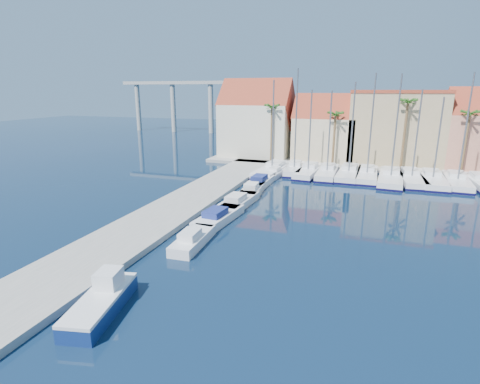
% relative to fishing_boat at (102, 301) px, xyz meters
% --- Properties ---
extents(ground, '(260.00, 260.00, 0.00)m').
position_rel_fishing_boat_xyz_m(ground, '(4.10, 2.94, -0.67)').
color(ground, '#081C30').
rests_on(ground, ground).
extents(quay_west, '(6.00, 77.00, 0.50)m').
position_rel_fishing_boat_xyz_m(quay_west, '(-4.90, 16.44, -0.42)').
color(quay_west, gray).
rests_on(quay_west, ground).
extents(shore_north, '(54.00, 16.00, 0.50)m').
position_rel_fishing_boat_xyz_m(shore_north, '(14.10, 50.94, -0.42)').
color(shore_north, gray).
rests_on(shore_north, ground).
extents(fishing_boat, '(3.05, 6.00, 2.01)m').
position_rel_fishing_boat_xyz_m(fishing_boat, '(0.00, 0.00, 0.00)').
color(fishing_boat, navy).
rests_on(fishing_boat, ground).
extents(motorboat_west_0, '(2.08, 5.75, 1.40)m').
position_rel_fishing_boat_xyz_m(motorboat_west_0, '(0.69, 9.96, -0.16)').
color(motorboat_west_0, white).
rests_on(motorboat_west_0, ground).
extents(motorboat_west_1, '(2.86, 7.09, 1.40)m').
position_rel_fishing_boat_xyz_m(motorboat_west_1, '(0.51, 15.80, -0.16)').
color(motorboat_west_1, white).
rests_on(motorboat_west_1, ground).
extents(motorboat_west_2, '(2.71, 7.18, 1.40)m').
position_rel_fishing_boat_xyz_m(motorboat_west_2, '(0.64, 21.06, -0.16)').
color(motorboat_west_2, white).
rests_on(motorboat_west_2, ground).
extents(motorboat_west_3, '(2.49, 6.45, 1.40)m').
position_rel_fishing_boat_xyz_m(motorboat_west_3, '(0.62, 26.23, -0.16)').
color(motorboat_west_3, white).
rests_on(motorboat_west_3, ground).
extents(motorboat_west_4, '(2.45, 7.16, 1.40)m').
position_rel_fishing_boat_xyz_m(motorboat_west_4, '(0.36, 30.76, -0.16)').
color(motorboat_west_4, white).
rests_on(motorboat_west_4, ground).
extents(motorboat_west_5, '(2.27, 5.97, 1.40)m').
position_rel_fishing_boat_xyz_m(motorboat_west_5, '(0.94, 36.55, -0.16)').
color(motorboat_west_5, white).
rests_on(motorboat_west_5, ground).
extents(sailboat_0, '(3.98, 11.65, 13.33)m').
position_rel_fishing_boat_xyz_m(sailboat_0, '(0.21, 38.18, -0.09)').
color(sailboat_0, white).
rests_on(sailboat_0, ground).
extents(sailboat_1, '(2.98, 9.00, 14.89)m').
position_rel_fishing_boat_xyz_m(sailboat_1, '(3.10, 39.69, -0.02)').
color(sailboat_1, white).
rests_on(sailboat_1, ground).
extents(sailboat_2, '(3.26, 10.01, 12.00)m').
position_rel_fishing_boat_xyz_m(sailboat_2, '(5.38, 38.79, -0.09)').
color(sailboat_2, white).
rests_on(sailboat_2, ground).
extents(sailboat_3, '(2.60, 9.67, 11.92)m').
position_rel_fishing_boat_xyz_m(sailboat_3, '(8.03, 38.70, -0.08)').
color(sailboat_3, white).
rests_on(sailboat_3, ground).
extents(sailboat_4, '(3.26, 10.75, 13.03)m').
position_rel_fishing_boat_xyz_m(sailboat_4, '(10.99, 39.32, -0.08)').
color(sailboat_4, white).
rests_on(sailboat_4, ground).
extents(sailboat_5, '(2.87, 10.23, 14.13)m').
position_rel_fishing_boat_xyz_m(sailboat_5, '(13.42, 39.10, -0.06)').
color(sailboat_5, white).
rests_on(sailboat_5, ground).
extents(sailboat_6, '(3.78, 11.67, 13.96)m').
position_rel_fishing_boat_xyz_m(sailboat_6, '(16.51, 38.32, -0.09)').
color(sailboat_6, white).
rests_on(sailboat_6, ground).
extents(sailboat_7, '(3.63, 11.02, 12.07)m').
position_rel_fishing_boat_xyz_m(sailboat_7, '(19.04, 38.97, -0.10)').
color(sailboat_7, white).
rests_on(sailboat_7, ground).
extents(sailboat_8, '(2.96, 10.91, 11.16)m').
position_rel_fishing_boat_xyz_m(sailboat_8, '(21.62, 38.93, -0.11)').
color(sailboat_8, white).
rests_on(sailboat_8, ground).
extents(sailboat_9, '(3.27, 10.36, 14.05)m').
position_rel_fishing_boat_xyz_m(sailboat_9, '(24.50, 38.81, -0.07)').
color(sailboat_9, white).
rests_on(sailboat_9, ground).
extents(building_0, '(12.30, 9.00, 13.50)m').
position_rel_fishing_boat_xyz_m(building_0, '(-5.90, 49.94, 5.86)').
color(building_0, beige).
rests_on(building_0, shore_north).
extents(building_1, '(10.30, 8.00, 11.00)m').
position_rel_fishing_boat_xyz_m(building_1, '(6.10, 49.94, 4.63)').
color(building_1, beige).
rests_on(building_1, shore_north).
extents(building_2, '(14.20, 10.20, 11.50)m').
position_rel_fishing_boat_xyz_m(building_2, '(17.10, 50.94, 5.59)').
color(building_2, tan).
rests_on(building_2, shore_north).
extents(palm_0, '(2.60, 2.60, 10.15)m').
position_rel_fishing_boat_xyz_m(palm_0, '(-1.90, 44.94, 8.41)').
color(palm_0, brown).
rests_on(palm_0, shore_north).
extents(palm_1, '(2.60, 2.60, 9.15)m').
position_rel_fishing_boat_xyz_m(palm_1, '(8.10, 44.94, 7.47)').
color(palm_1, brown).
rests_on(palm_1, shore_north).
extents(palm_2, '(2.60, 2.60, 11.15)m').
position_rel_fishing_boat_xyz_m(palm_2, '(18.10, 44.94, 9.35)').
color(palm_2, brown).
rests_on(palm_2, shore_north).
extents(palm_3, '(2.60, 2.60, 9.65)m').
position_rel_fishing_boat_xyz_m(palm_3, '(26.10, 44.94, 7.94)').
color(palm_3, brown).
rests_on(palm_3, shore_north).
extents(viaduct, '(48.00, 2.20, 14.45)m').
position_rel_fishing_boat_xyz_m(viaduct, '(-34.97, 84.94, 9.58)').
color(viaduct, '#9E9E99').
rests_on(viaduct, ground).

